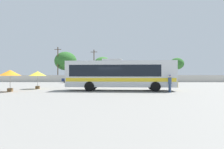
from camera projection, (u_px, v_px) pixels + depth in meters
The scene contains 14 objects.
ground_plane at pixel (112, 85), 31.00m from camera, with size 300.00×300.00×0.00m, color gray.
perimeter_wall at pixel (113, 79), 45.30m from camera, with size 80.00×0.30×1.65m, color beige.
coach_bus_silver_yellow at pixel (119, 74), 21.12m from camera, with size 12.05×3.16×3.52m.
attendant_by_bus_door at pixel (170, 82), 18.85m from camera, with size 0.45×0.45×1.74m.
vendor_umbrella_near_gate_yellow at pixel (38, 74), 23.58m from camera, with size 2.09×2.09×2.19m.
vendor_umbrella_secondary_orange at pixel (10, 73), 19.73m from camera, with size 2.19×2.19×2.27m.
parked_car_leftmost_dark_blue at pixel (73, 79), 40.81m from camera, with size 4.41×2.24×1.48m.
parked_car_second_silver at pixel (103, 79), 40.43m from camera, with size 4.34×2.16×1.50m.
utility_pole_near at pixel (58, 64), 48.15m from camera, with size 1.80×0.25×8.80m.
utility_pole_far at pixel (94, 65), 49.18m from camera, with size 1.80×0.39×8.27m.
roadside_tree_left at pixel (66, 61), 50.31m from camera, with size 5.81×5.81×7.86m.
roadside_tree_midleft at pixel (103, 65), 50.87m from camera, with size 5.04×5.04×6.53m.
roadside_tree_midright at pixel (141, 66), 49.09m from camera, with size 3.70×3.70×5.48m.
roadside_tree_right at pixel (177, 64), 47.13m from camera, with size 3.41×3.41×5.96m.
Camera 1 is at (0.60, -20.99, 1.79)m, focal length 30.29 mm.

